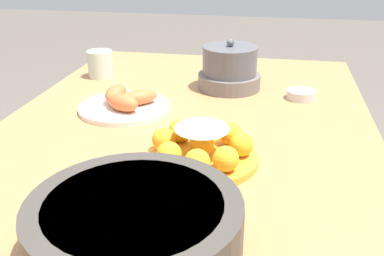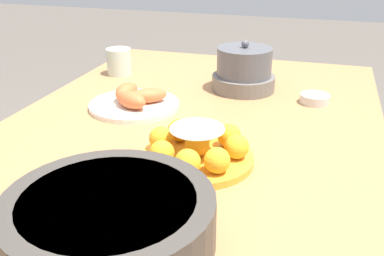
{
  "view_description": "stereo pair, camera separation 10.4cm",
  "coord_description": "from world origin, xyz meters",
  "px_view_note": "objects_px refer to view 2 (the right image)",
  "views": [
    {
      "loc": [
        1.03,
        0.21,
        1.2
      ],
      "look_at": [
        0.08,
        0.04,
        0.78
      ],
      "focal_mm": 42.0,
      "sensor_mm": 36.0,
      "label": 1
    },
    {
      "loc": [
        1.0,
        0.31,
        1.2
      ],
      "look_at": [
        0.08,
        0.04,
        0.78
      ],
      "focal_mm": 42.0,
      "sensor_mm": 36.0,
      "label": 2
    }
  ],
  "objects_px": {
    "serving_bowl": "(109,220)",
    "sauce_bowl": "(315,98)",
    "dining_table": "(188,158)",
    "seafood_platter": "(135,101)",
    "cup_near": "(119,62)",
    "cake_plate": "(197,148)",
    "warming_pot": "(244,70)"
  },
  "relations": [
    {
      "from": "serving_bowl",
      "to": "sauce_bowl",
      "type": "xyz_separation_m",
      "value": [
        -0.76,
        0.28,
        -0.03
      ]
    },
    {
      "from": "dining_table",
      "to": "seafood_platter",
      "type": "height_order",
      "value": "seafood_platter"
    },
    {
      "from": "cup_near",
      "to": "sauce_bowl",
      "type": "bearing_deg",
      "value": 81.49
    },
    {
      "from": "seafood_platter",
      "to": "cup_near",
      "type": "bearing_deg",
      "value": -147.63
    },
    {
      "from": "serving_bowl",
      "to": "seafood_platter",
      "type": "bearing_deg",
      "value": -160.07
    },
    {
      "from": "serving_bowl",
      "to": "dining_table",
      "type": "bearing_deg",
      "value": -177.52
    },
    {
      "from": "cake_plate",
      "to": "sauce_bowl",
      "type": "distance_m",
      "value": 0.5
    },
    {
      "from": "sauce_bowl",
      "to": "seafood_platter",
      "type": "relative_size",
      "value": 0.33
    },
    {
      "from": "warming_pot",
      "to": "seafood_platter",
      "type": "bearing_deg",
      "value": -47.23
    },
    {
      "from": "dining_table",
      "to": "cake_plate",
      "type": "xyz_separation_m",
      "value": [
        0.17,
        0.07,
        0.12
      ]
    },
    {
      "from": "sauce_bowl",
      "to": "warming_pot",
      "type": "relative_size",
      "value": 0.43
    },
    {
      "from": "sauce_bowl",
      "to": "cup_near",
      "type": "distance_m",
      "value": 0.68
    },
    {
      "from": "sauce_bowl",
      "to": "cake_plate",
      "type": "bearing_deg",
      "value": -26.9
    },
    {
      "from": "cup_near",
      "to": "warming_pot",
      "type": "height_order",
      "value": "warming_pot"
    },
    {
      "from": "cup_near",
      "to": "warming_pot",
      "type": "bearing_deg",
      "value": 84.76
    },
    {
      "from": "serving_bowl",
      "to": "cup_near",
      "type": "height_order",
      "value": "cup_near"
    },
    {
      "from": "sauce_bowl",
      "to": "seafood_platter",
      "type": "height_order",
      "value": "seafood_platter"
    },
    {
      "from": "dining_table",
      "to": "warming_pot",
      "type": "relative_size",
      "value": 7.4
    },
    {
      "from": "dining_table",
      "to": "serving_bowl",
      "type": "relative_size",
      "value": 4.36
    },
    {
      "from": "sauce_bowl",
      "to": "seafood_platter",
      "type": "bearing_deg",
      "value": -69.12
    },
    {
      "from": "seafood_platter",
      "to": "sauce_bowl",
      "type": "bearing_deg",
      "value": 110.88
    },
    {
      "from": "serving_bowl",
      "to": "seafood_platter",
      "type": "relative_size",
      "value": 1.31
    },
    {
      "from": "serving_bowl",
      "to": "sauce_bowl",
      "type": "distance_m",
      "value": 0.81
    },
    {
      "from": "sauce_bowl",
      "to": "warming_pot",
      "type": "xyz_separation_m",
      "value": [
        -0.06,
        -0.22,
        0.05
      ]
    },
    {
      "from": "serving_bowl",
      "to": "warming_pot",
      "type": "xyz_separation_m",
      "value": [
        -0.82,
        0.06,
        0.02
      ]
    },
    {
      "from": "cake_plate",
      "to": "serving_bowl",
      "type": "relative_size",
      "value": 0.73
    },
    {
      "from": "serving_bowl",
      "to": "seafood_platter",
      "type": "distance_m",
      "value": 0.61
    },
    {
      "from": "cake_plate",
      "to": "serving_bowl",
      "type": "height_order",
      "value": "same"
    },
    {
      "from": "sauce_bowl",
      "to": "cup_near",
      "type": "bearing_deg",
      "value": -98.51
    },
    {
      "from": "dining_table",
      "to": "serving_bowl",
      "type": "xyz_separation_m",
      "value": [
        0.48,
        0.02,
        0.13
      ]
    },
    {
      "from": "dining_table",
      "to": "warming_pot",
      "type": "distance_m",
      "value": 0.38
    },
    {
      "from": "dining_table",
      "to": "cake_plate",
      "type": "height_order",
      "value": "cake_plate"
    }
  ]
}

